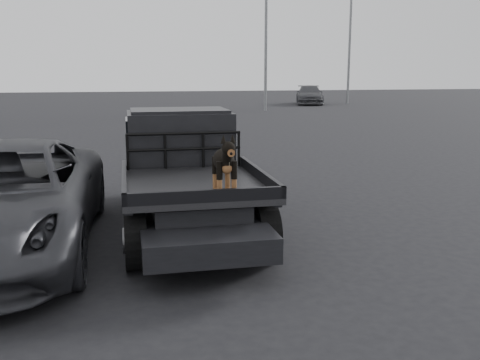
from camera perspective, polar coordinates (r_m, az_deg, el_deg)
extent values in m
plane|color=black|center=(6.88, 2.29, -9.16)|extent=(120.00, 120.00, 0.00)
imported|color=#333338|center=(7.88, -24.26, -1.87)|extent=(2.58, 5.39, 1.48)
imported|color=#424348|center=(40.56, 7.43, 8.99)|extent=(3.17, 5.05, 1.36)
cylinder|color=slate|center=(33.69, 2.82, 18.60)|extent=(0.18, 0.18, 13.13)
cylinder|color=slate|center=(41.60, 11.77, 17.61)|extent=(0.18, 0.18, 13.96)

